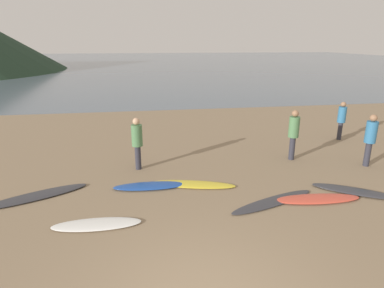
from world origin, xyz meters
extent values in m
cube|color=#8C7559|center=(0.00, 10.00, -0.10)|extent=(120.00, 120.00, 0.20)
cube|color=slate|center=(0.00, 65.62, 0.00)|extent=(140.00, 100.00, 0.01)
ellipsoid|color=#333338|center=(-3.67, 4.58, 0.04)|extent=(2.68, 1.68, 0.08)
ellipsoid|color=white|center=(-1.90, 2.85, 0.04)|extent=(2.02, 0.62, 0.08)
ellipsoid|color=#1E479E|center=(-0.63, 4.71, 0.05)|extent=(2.10, 0.62, 0.10)
ellipsoid|color=yellow|center=(0.60, 4.65, 0.04)|extent=(2.53, 1.18, 0.07)
ellipsoid|color=#333338|center=(2.48, 3.28, 0.03)|extent=(2.63, 1.37, 0.06)
ellipsoid|color=#D84C38|center=(3.66, 3.21, 0.04)|extent=(2.36, 0.73, 0.09)
ellipsoid|color=#333338|center=(4.93, 3.47, 0.04)|extent=(2.13, 1.68, 0.09)
cylinder|color=#2D2D38|center=(6.58, 5.28, 0.41)|extent=(0.19, 0.19, 0.82)
cylinder|color=teal|center=(6.58, 5.28, 1.17)|extent=(0.35, 0.35, 0.71)
sphere|color=#936B4C|center=(6.58, 5.28, 1.64)|extent=(0.23, 0.23, 0.23)
cylinder|color=#2D2D38|center=(4.39, 6.28, 0.41)|extent=(0.20, 0.20, 0.82)
cylinder|color=#4C7A4C|center=(4.39, 6.28, 1.18)|extent=(0.36, 0.36, 0.71)
sphere|color=#936B4C|center=(4.39, 6.28, 1.65)|extent=(0.23, 0.23, 0.23)
cylinder|color=#2D2D38|center=(7.48, 8.26, 0.38)|extent=(0.18, 0.18, 0.75)
cylinder|color=teal|center=(7.48, 8.26, 1.08)|extent=(0.33, 0.33, 0.65)
sphere|color=#936B4C|center=(7.48, 8.26, 1.51)|extent=(0.21, 0.21, 0.21)
cylinder|color=#2D2D38|center=(-0.95, 6.21, 0.40)|extent=(0.19, 0.19, 0.79)
cylinder|color=#4C7A4C|center=(-0.95, 6.21, 1.14)|extent=(0.34, 0.34, 0.69)
sphere|color=tan|center=(-0.95, 6.21, 1.60)|extent=(0.22, 0.22, 0.22)
camera|label=1|loc=(-0.81, -3.93, 3.99)|focal=30.69mm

